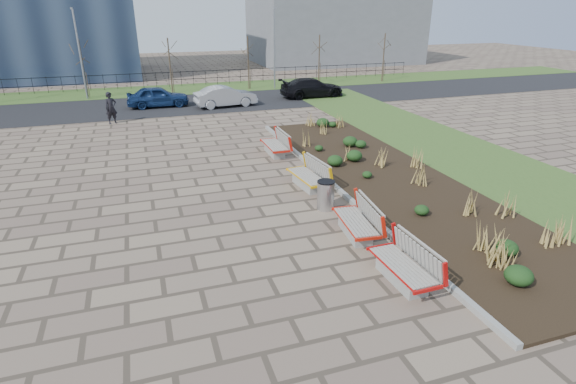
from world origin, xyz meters
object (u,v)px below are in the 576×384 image
object	(u,v)px
car_silver	(226,96)
bench_a	(402,264)
car_black	(312,88)
bench_c	(307,175)
car_blue	(158,97)
bench_d	(274,144)
bench_b	(356,220)
lamp_west	(80,55)
lamp_east	(274,49)
pedestrian	(111,108)
litter_bin	(326,195)

from	to	relation	value
car_silver	bench_a	bearing A→B (deg)	173.86
car_black	bench_c	bearing A→B (deg)	156.35
car_blue	car_silver	bearing A→B (deg)	-107.22
bench_d	bench_c	bearing A→B (deg)	-90.20
bench_b	lamp_west	distance (m)	26.38
bench_c	lamp_east	distance (m)	21.47
lamp_east	pedestrian	bearing A→B (deg)	-145.93
pedestrian	car_silver	size ratio (longest dim) A/B	0.44
car_blue	litter_bin	bearing A→B (deg)	-167.39
car_silver	lamp_west	xyz separation A→B (m)	(-8.93, 5.63, 2.35)
bench_a	bench_c	size ratio (longest dim) A/B	1.00
bench_d	litter_bin	xyz separation A→B (m)	(-0.11, -6.16, -0.02)
car_black	litter_bin	bearing A→B (deg)	158.20
pedestrian	litter_bin	bearing A→B (deg)	-87.24
lamp_west	bench_a	bearing A→B (deg)	-71.68
bench_d	car_blue	size ratio (longest dim) A/B	0.53
bench_a	car_black	world-z (taller)	car_black
pedestrian	car_blue	distance (m)	4.72
bench_b	bench_a	bearing A→B (deg)	-83.97
bench_c	litter_bin	world-z (taller)	bench_c
bench_b	lamp_east	bearing A→B (deg)	84.58
bench_c	bench_d	size ratio (longest dim) A/B	1.00
bench_c	lamp_west	world-z (taller)	lamp_west
pedestrian	bench_b	bearing A→B (deg)	-89.62
bench_b	car_silver	xyz separation A→B (m)	(-0.07, 19.04, 0.19)
bench_d	lamp_east	xyz separation A→B (m)	(5.00, 16.55, 2.54)
car_silver	car_black	size ratio (longest dim) A/B	0.87
car_blue	car_silver	world-z (taller)	car_blue
bench_c	car_blue	world-z (taller)	car_blue
litter_bin	car_silver	size ratio (longest dim) A/B	0.24
litter_bin	pedestrian	distance (m)	16.13
pedestrian	bench_a	bearing A→B (deg)	-92.42
bench_b	car_silver	distance (m)	19.04
litter_bin	lamp_east	size ratio (longest dim) A/B	0.16
bench_b	bench_d	distance (m)	8.12
bench_d	litter_bin	bearing A→B (deg)	-91.22
bench_a	bench_b	xyz separation A→B (m)	(0.00, 2.51, 0.00)
pedestrian	lamp_west	world-z (taller)	lamp_west
bench_d	car_blue	bearing A→B (deg)	109.25
litter_bin	lamp_east	bearing A→B (deg)	77.32
bench_a	litter_bin	size ratio (longest dim) A/B	2.18
lamp_west	lamp_east	size ratio (longest dim) A/B	1.00
pedestrian	lamp_east	size ratio (longest dim) A/B	0.30
bench_c	car_black	bearing A→B (deg)	62.26
car_blue	pedestrian	bearing A→B (deg)	143.96
bench_b	lamp_east	xyz separation A→B (m)	(5.00, 24.67, 2.54)
bench_a	car_black	xyz separation A→B (m)	(6.54, 22.88, 0.20)
bench_d	car_black	bearing A→B (deg)	61.71
bench_a	litter_bin	world-z (taller)	bench_a
bench_a	lamp_west	size ratio (longest dim) A/B	0.35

